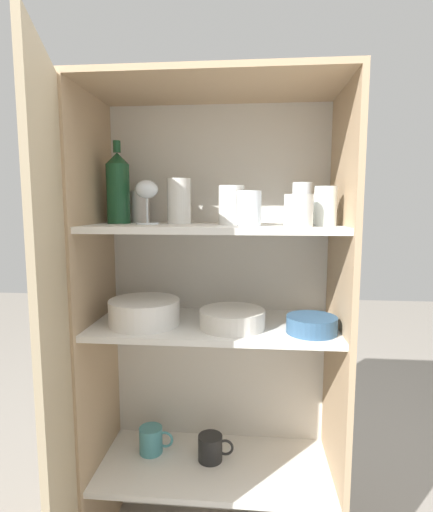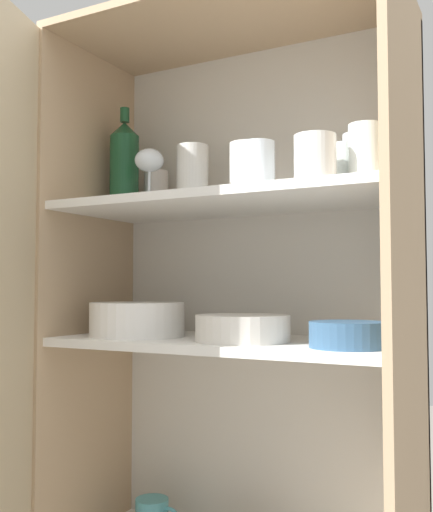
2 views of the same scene
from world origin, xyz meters
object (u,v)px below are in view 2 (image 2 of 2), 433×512
mixing_bowl_large (243,327)px  plate_stack_white (137,319)px  serving_bowl_small (349,333)px  wine_bottle (124,165)px

mixing_bowl_large → plate_stack_white: bearing=178.1°
plate_stack_white → serving_bowl_small: plate_stack_white is taller
serving_bowl_small → plate_stack_white: bearing=175.5°
plate_stack_white → mixing_bowl_large: size_ratio=1.10×
wine_bottle → serving_bowl_small: (0.62, -0.12, -0.41)m
wine_bottle → plate_stack_white: (0.10, -0.08, -0.40)m
plate_stack_white → serving_bowl_small: bearing=-4.5°
plate_stack_white → mixing_bowl_large: plate_stack_white is taller
mixing_bowl_large → serving_bowl_small: (0.24, -0.03, -0.00)m
wine_bottle → plate_stack_white: 0.42m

